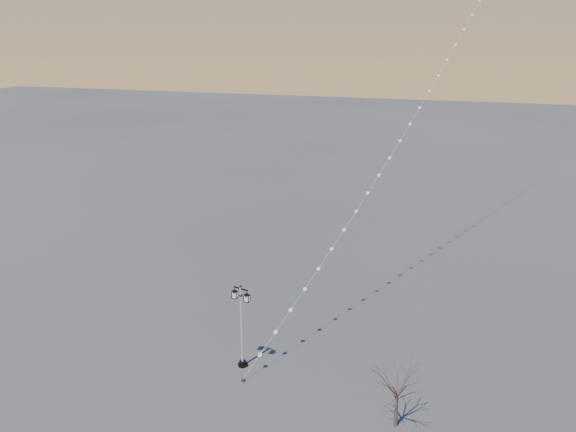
% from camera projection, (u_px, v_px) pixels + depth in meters
% --- Properties ---
extents(ground, '(300.00, 300.00, 0.00)m').
position_uv_depth(ground, '(251.00, 395.00, 31.89)').
color(ground, '#464847').
rests_on(ground, ground).
extents(street_lamp, '(1.33, 0.70, 5.36)m').
position_uv_depth(street_lamp, '(242.00, 322.00, 33.72)').
color(street_lamp, black).
rests_on(street_lamp, ground).
extents(bare_tree, '(2.10, 2.10, 3.49)m').
position_uv_depth(bare_tree, '(398.00, 385.00, 28.63)').
color(bare_tree, '#4F4135').
rests_on(bare_tree, ground).
extents(kite_train, '(15.88, 40.61, 32.26)m').
position_uv_depth(kite_train, '(426.00, 77.00, 44.09)').
color(kite_train, '#31211B').
rests_on(kite_train, ground).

